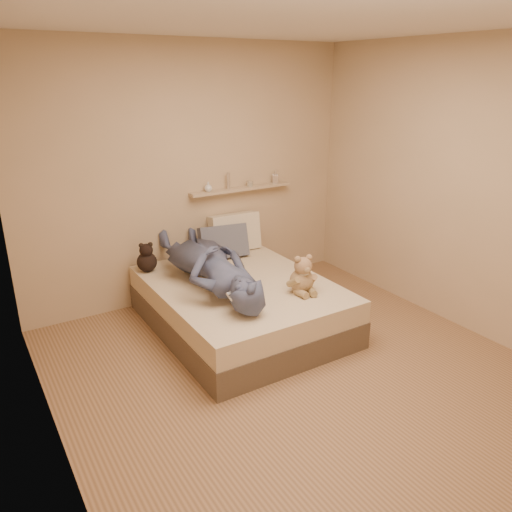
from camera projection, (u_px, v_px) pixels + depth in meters
room at (304, 217)px, 3.58m from camera, size 3.80×3.80×3.80m
bed at (240, 305)px, 4.69m from camera, size 1.50×1.90×0.45m
game_console at (237, 294)px, 3.99m from camera, size 0.20×0.12×0.06m
teddy_bear at (303, 277)px, 4.36m from camera, size 0.29×0.29×0.35m
dark_plush at (147, 259)px, 4.83m from camera, size 0.19×0.19×0.30m
pillow_cream at (235, 232)px, 5.41m from camera, size 0.56×0.25×0.42m
pillow_grey at (224, 242)px, 5.21m from camera, size 0.53×0.32×0.37m
person at (209, 264)px, 4.50m from camera, size 0.70×1.71×0.40m
wall_shelf at (241, 189)px, 5.39m from camera, size 1.20×0.12×0.03m
shelf_bottles at (240, 182)px, 5.36m from camera, size 0.94×0.11×0.18m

